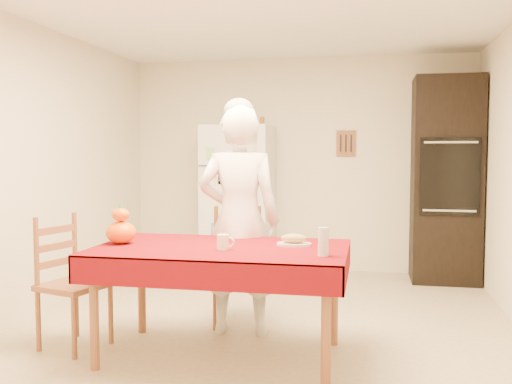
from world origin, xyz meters
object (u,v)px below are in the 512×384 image
(refrigerator, at_px, (239,200))
(chair_far, at_px, (238,261))
(wine_glass, at_px, (323,242))
(coffee_mug, at_px, (223,242))
(pumpkin_lower, at_px, (121,232))
(bread_plate, at_px, (294,244))
(oven_cabinet, at_px, (446,180))
(seated_woman, at_px, (239,221))
(chair_left, at_px, (68,277))
(dining_table, at_px, (221,257))

(refrigerator, height_order, chair_far, refrigerator)
(wine_glass, bearing_deg, coffee_mug, 172.06)
(chair_far, xyz_separation_m, wine_glass, (0.78, -1.02, 0.34))
(pumpkin_lower, bearing_deg, bread_plate, 7.28)
(oven_cabinet, xyz_separation_m, seated_woman, (-1.79, -2.17, -0.23))
(refrigerator, distance_m, bread_plate, 2.70)
(seated_woman, distance_m, coffee_mug, 0.65)
(oven_cabinet, bearing_deg, pumpkin_lower, -132.68)
(chair_far, distance_m, chair_left, 1.34)
(pumpkin_lower, bearing_deg, chair_far, 52.22)
(chair_far, bearing_deg, wine_glass, -66.05)
(dining_table, bearing_deg, refrigerator, 100.47)
(refrigerator, distance_m, wine_glass, 3.10)
(seated_woman, bearing_deg, wine_glass, 128.90)
(seated_woman, bearing_deg, chair_far, -79.33)
(chair_far, bearing_deg, dining_table, -98.20)
(chair_left, relative_size, coffee_mug, 9.50)
(oven_cabinet, xyz_separation_m, coffee_mug, (-1.75, -2.82, -0.29))
(refrigerator, height_order, dining_table, refrigerator)
(chair_left, bearing_deg, oven_cabinet, -30.94)
(dining_table, bearing_deg, bread_plate, 16.12)
(seated_woman, relative_size, wine_glass, 9.95)
(chair_far, xyz_separation_m, seated_woman, (0.08, -0.28, 0.37))
(dining_table, relative_size, coffee_mug, 17.00)
(chair_far, bearing_deg, chair_left, -155.70)
(coffee_mug, xyz_separation_m, wine_glass, (0.66, -0.09, 0.04))
(refrigerator, height_order, pumpkin_lower, refrigerator)
(chair_left, bearing_deg, pumpkin_lower, -74.90)
(oven_cabinet, height_order, dining_table, oven_cabinet)
(oven_cabinet, xyz_separation_m, wine_glass, (-1.08, -2.91, -0.25))
(chair_far, distance_m, bread_plate, 0.91)
(bread_plate, bearing_deg, chair_far, 129.20)
(chair_far, bearing_deg, coffee_mug, -96.31)
(wine_glass, bearing_deg, oven_cabinet, 69.59)
(seated_woman, bearing_deg, chair_left, 20.70)
(oven_cabinet, distance_m, chair_far, 2.72)
(refrigerator, distance_m, dining_table, 2.71)
(oven_cabinet, relative_size, chair_left, 2.32)
(chair_left, xyz_separation_m, coffee_mug, (1.18, -0.11, 0.30))
(chair_far, height_order, bread_plate, chair_far)
(oven_cabinet, height_order, bread_plate, oven_cabinet)
(dining_table, height_order, bread_plate, bread_plate)
(dining_table, bearing_deg, pumpkin_lower, -178.83)
(oven_cabinet, relative_size, coffee_mug, 22.00)
(oven_cabinet, distance_m, chair_left, 4.03)
(seated_woman, bearing_deg, dining_table, 85.06)
(refrigerator, height_order, coffee_mug, refrigerator)
(oven_cabinet, height_order, pumpkin_lower, oven_cabinet)
(refrigerator, xyz_separation_m, bread_plate, (0.97, -2.52, -0.08))
(pumpkin_lower, height_order, wine_glass, wine_glass)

